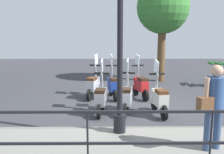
% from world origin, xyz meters
% --- Properties ---
extents(ground_plane, '(28.00, 28.00, 0.00)m').
position_xyz_m(ground_plane, '(0.00, 0.00, 0.00)').
color(ground_plane, '#38383D').
extents(promenade_walkway, '(2.20, 20.00, 0.15)m').
position_xyz_m(promenade_walkway, '(-3.15, 0.00, 0.07)').
color(promenade_walkway, gray).
rests_on(promenade_walkway, ground_plane).
extents(fence_railing, '(0.04, 16.03, 1.07)m').
position_xyz_m(fence_railing, '(-4.20, -0.00, 0.91)').
color(fence_railing, black).
rests_on(fence_railing, promenade_walkway).
extents(lamp_post_near, '(0.26, 0.90, 4.38)m').
position_xyz_m(lamp_post_near, '(-2.40, 0.36, 2.10)').
color(lamp_post_near, black).
rests_on(lamp_post_near, promenade_walkway).
extents(pedestrian_with_bag, '(0.46, 0.61, 1.59)m').
position_xyz_m(pedestrian_with_bag, '(-3.24, -1.31, 1.08)').
color(pedestrian_with_bag, '#384C70').
rests_on(pedestrian_with_bag, promenade_walkway).
extents(tree_distant, '(2.38, 2.38, 4.58)m').
position_xyz_m(tree_distant, '(4.07, -1.84, 3.34)').
color(tree_distant, brown).
rests_on(tree_distant, ground_plane).
extents(potted_palm, '(1.06, 0.66, 1.05)m').
position_xyz_m(potted_palm, '(2.88, -3.96, 0.45)').
color(potted_palm, slate).
rests_on(potted_palm, ground_plane).
extents(scooter_near_0, '(1.23, 0.45, 1.54)m').
position_xyz_m(scooter_near_0, '(-0.85, -0.81, 0.48)').
color(scooter_near_0, black).
rests_on(scooter_near_0, ground_plane).
extents(scooter_near_1, '(1.23, 0.46, 1.54)m').
position_xyz_m(scooter_near_1, '(-0.67, 0.10, 0.48)').
color(scooter_near_1, black).
rests_on(scooter_near_1, ground_plane).
extents(scooter_near_2, '(1.23, 0.44, 1.54)m').
position_xyz_m(scooter_near_2, '(-0.74, 0.82, 0.48)').
color(scooter_near_2, black).
rests_on(scooter_near_2, ground_plane).
extents(scooter_far_0, '(1.20, 0.55, 1.54)m').
position_xyz_m(scooter_far_0, '(0.96, -0.51, 0.48)').
color(scooter_far_0, black).
rests_on(scooter_far_0, ground_plane).
extents(scooter_far_1, '(1.23, 0.47, 1.54)m').
position_xyz_m(scooter_far_1, '(0.93, 0.46, 0.48)').
color(scooter_far_1, black).
rests_on(scooter_far_1, ground_plane).
extents(scooter_far_2, '(1.21, 0.53, 1.54)m').
position_xyz_m(scooter_far_2, '(1.01, 1.15, 0.48)').
color(scooter_far_2, black).
rests_on(scooter_far_2, ground_plane).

